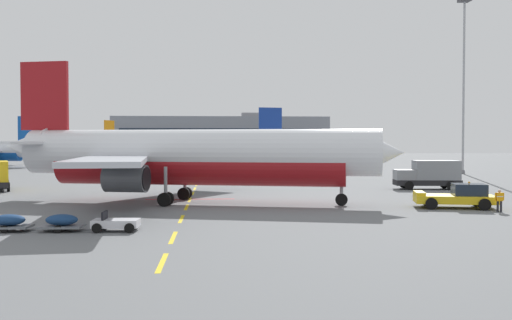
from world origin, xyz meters
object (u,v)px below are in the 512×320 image
object	(u,v)px
catering_truck	(429,174)
airliner_far_right	(136,151)
ground_crew_worker	(499,199)
airliner_foreground	(192,156)
apron_light_mast_far	(464,67)
pushback_tug	(458,196)
airliner_mid_left	(199,152)
baggage_train	(36,222)

from	to	relation	value
catering_truck	airliner_far_right	bearing A→B (deg)	119.32
ground_crew_worker	airliner_foreground	bearing A→B (deg)	160.68
apron_light_mast_far	pushback_tug	bearing A→B (deg)	-114.66
pushback_tug	ground_crew_worker	size ratio (longest dim) A/B	3.95
airliner_mid_left	ground_crew_worker	world-z (taller)	airliner_mid_left
airliner_foreground	pushback_tug	world-z (taller)	airliner_foreground
airliner_foreground	airliner_far_right	world-z (taller)	airliner_foreground
airliner_foreground	airliner_mid_left	world-z (taller)	airliner_foreground
airliner_mid_left	ground_crew_worker	xyz separation A→B (m)	(23.40, -53.68, -2.64)
airliner_mid_left	baggage_train	xyz separation A→B (m)	(-7.61, -60.48, -3.04)
airliner_mid_left	catering_truck	world-z (taller)	airliner_mid_left
airliner_foreground	baggage_train	distance (m)	17.27
airliner_foreground	airliner_mid_left	size ratio (longest dim) A/B	1.10
airliner_mid_left	ground_crew_worker	bearing A→B (deg)	-66.45
airliner_mid_left	ground_crew_worker	distance (m)	58.62
airliner_mid_left	airliner_far_right	xyz separation A→B (m)	(-16.03, 41.46, -0.35)
airliner_far_right	apron_light_mast_far	xyz separation A→B (m)	(59.23, -45.02, 14.25)
airliner_far_right	baggage_train	distance (m)	102.32
airliner_far_right	apron_light_mast_far	size ratio (longest dim) A/B	0.96
catering_truck	ground_crew_worker	world-z (taller)	catering_truck
pushback_tug	airliner_far_right	world-z (taller)	airliner_far_right
airliner_mid_left	apron_light_mast_far	world-z (taller)	apron_light_mast_far
pushback_tug	ground_crew_worker	bearing A→B (deg)	-54.63
airliner_far_right	ground_crew_worker	distance (m)	103.01
catering_truck	ground_crew_worker	xyz separation A→B (m)	(-2.59, -20.33, -0.72)
ground_crew_worker	baggage_train	bearing A→B (deg)	-167.64
airliner_mid_left	airliner_far_right	world-z (taller)	airliner_mid_left
pushback_tug	apron_light_mast_far	xyz separation A→B (m)	(21.75, 47.38, 16.57)
airliner_mid_left	ground_crew_worker	size ratio (longest dim) A/B	19.16
airliner_far_right	baggage_train	xyz separation A→B (m)	(8.42, -101.93, -2.69)
pushback_tug	airliner_mid_left	distance (m)	55.34
catering_truck	apron_light_mast_far	world-z (taller)	apron_light_mast_far
catering_truck	apron_light_mast_far	xyz separation A→B (m)	(17.21, 29.79, 15.83)
catering_truck	ground_crew_worker	size ratio (longest dim) A/B	4.38
airliner_far_right	ground_crew_worker	xyz separation A→B (m)	(39.43, -95.14, -2.29)
airliner_far_right	apron_light_mast_far	distance (m)	75.75
ground_crew_worker	apron_light_mast_far	distance (m)	56.37
baggage_train	apron_light_mast_far	xyz separation A→B (m)	(50.81, 56.91, 16.94)
catering_truck	baggage_train	size ratio (longest dim) A/B	0.62
pushback_tug	ground_crew_worker	xyz separation A→B (m)	(1.95, -2.74, 0.03)
airliner_mid_left	airliner_far_right	size ratio (longest dim) A/B	1.14
airliner_foreground	ground_crew_worker	distance (m)	24.27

